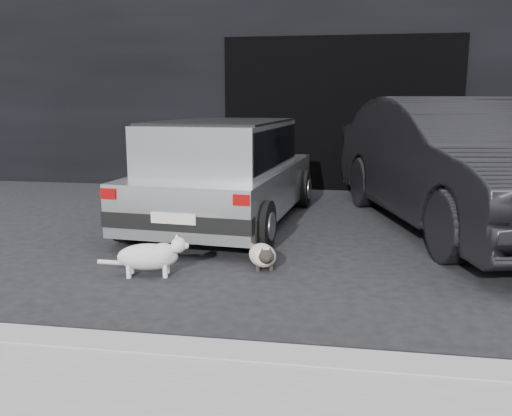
% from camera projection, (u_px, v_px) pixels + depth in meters
% --- Properties ---
extents(ground, '(80.00, 80.00, 0.00)m').
position_uv_depth(ground, '(237.00, 248.00, 5.78)').
color(ground, black).
rests_on(ground, ground).
extents(building_facade, '(34.00, 4.00, 5.00)m').
position_uv_depth(building_facade, '(344.00, 52.00, 10.93)').
color(building_facade, black).
rests_on(building_facade, ground).
extents(garage_opening, '(4.00, 0.10, 2.60)m').
position_uv_depth(garage_opening, '(340.00, 115.00, 9.22)').
color(garage_opening, black).
rests_on(garage_opening, ground).
extents(curb, '(18.00, 0.25, 0.12)m').
position_uv_depth(curb, '(319.00, 365.00, 3.09)').
color(curb, '#979792').
rests_on(curb, ground).
extents(silver_hatchback, '(2.00, 3.66, 1.30)m').
position_uv_depth(silver_hatchback, '(225.00, 168.00, 6.80)').
color(silver_hatchback, '#B0B3B5').
rests_on(silver_hatchback, ground).
extents(second_car, '(2.87, 5.09, 1.59)m').
position_uv_depth(second_car, '(459.00, 164.00, 6.50)').
color(second_car, black).
rests_on(second_car, ground).
extents(cat_siamese, '(0.38, 0.71, 0.26)m').
position_uv_depth(cat_siamese, '(263.00, 255.00, 5.07)').
color(cat_siamese, beige).
rests_on(cat_siamese, ground).
extents(cat_white, '(0.79, 0.37, 0.38)m').
position_uv_depth(cat_white, '(152.00, 256.00, 4.83)').
color(cat_white, silver).
rests_on(cat_white, ground).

